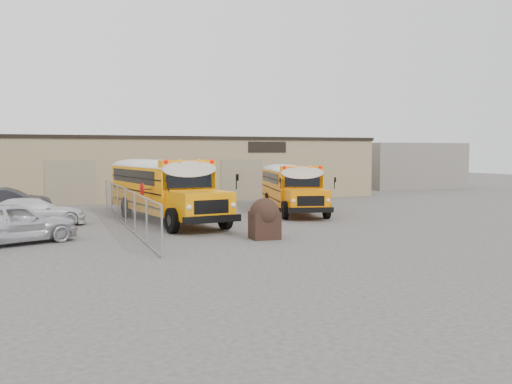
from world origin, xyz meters
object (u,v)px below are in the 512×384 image
object	(u,v)px
school_bus_right	(276,180)
car_dark	(8,201)
school_bus_left	(126,179)
car_silver	(12,223)
tarp_bundle	(265,218)
car_white	(35,212)

from	to	relation	value
school_bus_right	car_dark	bearing A→B (deg)	-173.95
school_bus_left	car_silver	size ratio (longest dim) A/B	2.32
school_bus_left	tarp_bundle	xyz separation A→B (m)	(3.66, -14.06, -1.00)
tarp_bundle	car_dark	distance (m)	16.84
car_dark	car_silver	bearing A→B (deg)	-171.86
school_bus_left	car_dark	distance (m)	6.76
tarp_bundle	car_dark	xyz separation A→B (m)	(-10.30, 13.33, -0.10)
school_bus_right	car_white	distance (m)	17.35
school_bus_left	car_white	distance (m)	8.46
school_bus_left	tarp_bundle	distance (m)	14.57
car_silver	car_white	world-z (taller)	car_silver
school_bus_right	school_bus_left	bearing A→B (deg)	-174.11
car_white	car_dark	distance (m)	6.06
tarp_bundle	car_silver	distance (m)	9.77
car_white	car_dark	xyz separation A→B (m)	(-1.48, 5.87, 0.08)
school_bus_right	car_dark	size ratio (longest dim) A/B	2.14
car_silver	car_white	distance (m)	5.46
school_bus_right	car_white	xyz separation A→B (m)	(-15.54, -7.68, -0.94)
school_bus_right	tarp_bundle	size ratio (longest dim) A/B	5.91
car_silver	car_dark	world-z (taller)	car_silver
tarp_bundle	school_bus_right	bearing A→B (deg)	66.05
tarp_bundle	car_dark	world-z (taller)	tarp_bundle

